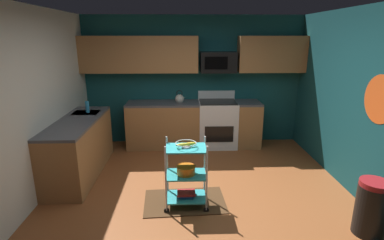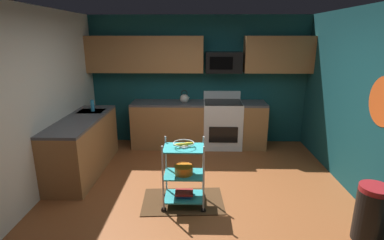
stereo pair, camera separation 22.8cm
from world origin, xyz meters
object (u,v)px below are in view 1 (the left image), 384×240
object	(u,v)px
rolling_cart	(186,174)
kettle	(179,99)
fruit_bowl	(186,144)
microwave	(218,62)
mixing_bowl_large	(186,170)
book_stack	(186,194)
trash_can	(371,208)
dish_soap_bottle	(87,107)
oven_range	(217,123)

from	to	relation	value
rolling_cart	kettle	world-z (taller)	kettle
fruit_bowl	kettle	bearing A→B (deg)	92.56
microwave	mixing_bowl_large	world-z (taller)	microwave
fruit_bowl	book_stack	xyz separation A→B (m)	(-0.00, -0.00, -0.71)
kettle	trash_can	bearing A→B (deg)	-53.11
fruit_bowl	trash_can	world-z (taller)	fruit_bowl
fruit_bowl	book_stack	size ratio (longest dim) A/B	1.12
rolling_cart	book_stack	size ratio (longest dim) A/B	3.77
dish_soap_bottle	trash_can	bearing A→B (deg)	-29.77
book_stack	microwave	bearing A→B (deg)	74.22
rolling_cart	mixing_bowl_large	xyz separation A→B (m)	(-0.00, 0.00, 0.07)
oven_range	book_stack	distance (m)	2.37
mixing_bowl_large	trash_can	size ratio (longest dim) A/B	0.38
microwave	trash_can	xyz separation A→B (m)	(1.42, -3.02, -1.37)
oven_range	dish_soap_bottle	bearing A→B (deg)	-162.08
fruit_bowl	book_stack	distance (m)	0.71
microwave	fruit_bowl	bearing A→B (deg)	-105.78
rolling_cart	book_stack	distance (m)	0.29
oven_range	mixing_bowl_large	bearing A→B (deg)	-106.51
microwave	kettle	size ratio (longest dim) A/B	2.65
dish_soap_bottle	trash_can	distance (m)	4.40
mixing_bowl_large	kettle	size ratio (longest dim) A/B	0.95
microwave	rolling_cart	distance (m)	2.75
rolling_cart	dish_soap_bottle	distance (m)	2.32
trash_can	oven_range	bearing A→B (deg)	115.94
kettle	dish_soap_bottle	distance (m)	1.76
dish_soap_bottle	trash_can	world-z (taller)	dish_soap_bottle
oven_range	trash_can	size ratio (longest dim) A/B	1.67
microwave	fruit_bowl	xyz separation A→B (m)	(-0.67, -2.36, -0.82)
rolling_cart	mixing_bowl_large	world-z (taller)	rolling_cart
rolling_cart	kettle	size ratio (longest dim) A/B	3.47
mixing_bowl_large	dish_soap_bottle	bearing A→B (deg)	138.39
oven_range	mixing_bowl_large	size ratio (longest dim) A/B	4.37
fruit_bowl	kettle	xyz separation A→B (m)	(-0.10, 2.25, 0.12)
rolling_cart	trash_can	distance (m)	2.19
oven_range	kettle	bearing A→B (deg)	-179.71
oven_range	trash_can	xyz separation A→B (m)	(1.42, -2.92, -0.15)
mixing_bowl_large	kettle	bearing A→B (deg)	92.53
rolling_cart	trash_can	bearing A→B (deg)	-17.59
mixing_bowl_large	trash_can	bearing A→B (deg)	-17.58
trash_can	microwave	bearing A→B (deg)	115.16
rolling_cart	fruit_bowl	bearing A→B (deg)	90.00
microwave	dish_soap_bottle	bearing A→B (deg)	-159.80
microwave	trash_can	world-z (taller)	microwave
fruit_bowl	trash_can	size ratio (longest dim) A/B	0.41
oven_range	mixing_bowl_large	distance (m)	2.35
oven_range	rolling_cart	distance (m)	2.35
fruit_bowl	trash_can	bearing A→B (deg)	-17.59
fruit_bowl	trash_can	xyz separation A→B (m)	(2.09, -0.66, -0.55)
book_stack	trash_can	world-z (taller)	trash_can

